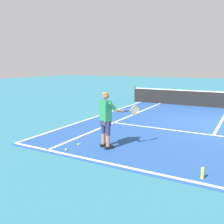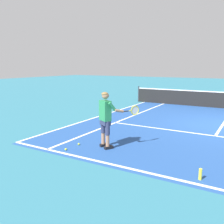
{
  "view_description": "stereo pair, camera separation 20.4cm",
  "coord_description": "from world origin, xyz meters",
  "views": [
    {
      "loc": [
        1.01,
        -11.19,
        2.49
      ],
      "look_at": [
        -2.7,
        -4.52,
        1.05
      ],
      "focal_mm": 39.96,
      "sensor_mm": 36.0,
      "label": 1
    },
    {
      "loc": [
        1.18,
        -11.08,
        2.49
      ],
      "look_at": [
        -2.7,
        -4.52,
        1.05
      ],
      "focal_mm": 39.96,
      "sensor_mm": 36.0,
      "label": 2
    }
  ],
  "objects": [
    {
      "name": "water_bottle",
      "position": [
        0.25,
        -5.69,
        0.13
      ],
      "size": [
        0.07,
        0.07,
        0.26
      ],
      "primitive_type": "cylinder",
      "color": "yellow",
      "rests_on": "ground"
    },
    {
      "name": "line_centre_service",
      "position": [
        0.0,
        1.36,
        0.0
      ],
      "size": [
        0.1,
        6.4,
        0.01
      ],
      "primitive_type": "cube",
      "color": "white",
      "rests_on": "ground"
    },
    {
      "name": "line_doubles_left",
      "position": [
        -5.49,
        -0.69,
        0.0
      ],
      "size": [
        0.1,
        10.51,
        0.01
      ],
      "primitive_type": "cube",
      "color": "white",
      "rests_on": "ground"
    },
    {
      "name": "court_inner_surface",
      "position": [
        0.0,
        -0.69,
        0.0
      ],
      "size": [
        10.98,
        10.91,
        0.0
      ],
      "primitive_type": "cube",
      "color": "#234C93",
      "rests_on": "ground"
    },
    {
      "name": "tennis_player",
      "position": [
        -2.68,
        -4.9,
        0.99
      ],
      "size": [
        1.03,
        0.91,
        1.71
      ],
      "color": "black",
      "rests_on": "ground"
    },
    {
      "name": "line_singles_left",
      "position": [
        -4.12,
        -0.69,
        0.0
      ],
      "size": [
        0.1,
        10.51,
        0.01
      ],
      "primitive_type": "cube",
      "color": "white",
      "rests_on": "ground"
    },
    {
      "name": "ground_plane",
      "position": [
        0.0,
        0.0,
        0.0
      ],
      "size": [
        80.0,
        80.0,
        0.0
      ],
      "primitive_type": "plane",
      "color": "teal"
    },
    {
      "name": "tennis_ball_by_baseline",
      "position": [
        -3.56,
        -5.13,
        0.03
      ],
      "size": [
        0.07,
        0.07,
        0.07
      ],
      "primitive_type": "sphere",
      "color": "#CCE02D",
      "rests_on": "ground"
    },
    {
      "name": "line_service",
      "position": [
        0.0,
        -1.84,
        0.0
      ],
      "size": [
        8.23,
        0.1,
        0.01
      ],
      "primitive_type": "cube",
      "color": "white",
      "rests_on": "ground"
    },
    {
      "name": "tennis_ball_near_feet",
      "position": [
        -3.58,
        -5.72,
        0.03
      ],
      "size": [
        0.07,
        0.07,
        0.07
      ],
      "primitive_type": "sphere",
      "color": "#CCE02D",
      "rests_on": "ground"
    },
    {
      "name": "line_baseline",
      "position": [
        0.0,
        -5.95,
        0.0
      ],
      "size": [
        10.98,
        0.1,
        0.01
      ],
      "primitive_type": "cube",
      "color": "white",
      "rests_on": "ground"
    }
  ]
}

